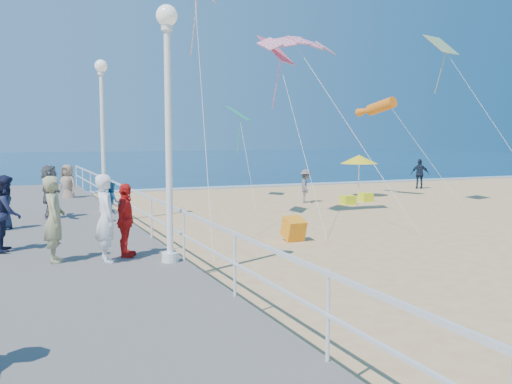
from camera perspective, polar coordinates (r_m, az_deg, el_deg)
name	(u,v)px	position (r m, az deg, el deg)	size (l,w,h in m)	color
ground	(379,259)	(14.67, 12.24, -6.55)	(160.00, 160.00, 0.00)	#DBB073
ocean	(80,161)	(77.15, -17.19, 3.02)	(160.00, 90.00, 0.05)	#0C2C4D
surf_line	(169,189)	(33.34, -8.74, 0.28)	(160.00, 1.20, 0.04)	silver
boardwalk	(64,281)	(12.00, -18.63, -8.44)	(5.00, 44.00, 0.40)	slate
railing	(184,221)	(12.23, -7.26, -2.91)	(0.05, 42.00, 0.55)	white
lamp_post_mid	(168,107)	(12.04, -8.79, 8.44)	(0.44, 0.44, 5.32)	white
lamp_post_far	(102,119)	(20.86, -15.12, 7.05)	(0.44, 0.44, 5.32)	white
woman_holding_toddler	(106,218)	(12.38, -14.77, -2.57)	(0.68, 0.45, 1.86)	white
toddler_held	(112,201)	(12.51, -14.23, -0.92)	(0.41, 0.32, 0.84)	teal
spectator_3	(125,220)	(12.85, -12.93, -2.77)	(0.95, 0.40, 1.63)	red
spectator_4	(3,205)	(17.74, -23.95, -1.18)	(0.70, 0.45, 1.42)	#1C273E
spectator_5	(50,192)	(19.60, -19.95, 0.03)	(1.62, 0.52, 1.74)	#515256
spectator_6	(54,219)	(12.71, -19.52, -2.58)	(0.67, 0.44, 1.83)	#969567
spectator_7	(6,213)	(14.39, -23.72, -1.95)	(0.86, 0.67, 1.76)	#1B1F3C
beach_walker_a	(306,186)	(26.47, 5.00, 0.60)	(1.00, 0.58, 1.55)	#5B5A5F
beach_walker_b	(420,174)	(34.94, 16.07, 1.75)	(1.02, 0.43, 1.75)	#172134
beach_walker_c	(68,186)	(26.10, -18.30, 0.60)	(0.90, 0.59, 1.85)	gray
box_kite	(294,231)	(16.74, 3.78, -3.90)	(0.55, 0.55, 0.60)	#F0560E
beach_umbrella	(359,159)	(29.45, 10.26, 3.24)	(1.90, 1.90, 2.14)	white
beach_chair_left	(348,200)	(26.08, 9.18, -0.80)	(0.55, 0.55, 0.40)	#D8E918
beach_chair_right	(366,197)	(27.45, 10.90, -0.51)	(0.55, 0.55, 0.40)	#D8E818
kite_parafoil	(298,40)	(21.27, 4.25, 14.89)	(2.92, 0.90, 0.30)	#C11650
kite_windsock	(381,106)	(29.27, 12.43, 8.37)	(0.56, 0.56, 2.67)	orange
kite_diamond_pink	(277,51)	(21.46, 2.07, 13.94)	(1.35, 1.35, 0.02)	#FF5D7B
kite_diamond_multi	(441,45)	(26.46, 18.03, 13.82)	(1.31, 1.31, 0.02)	#16A8BF
kite_diamond_green	(239,113)	(28.40, -1.74, 7.85)	(1.29, 1.29, 0.02)	#24A968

